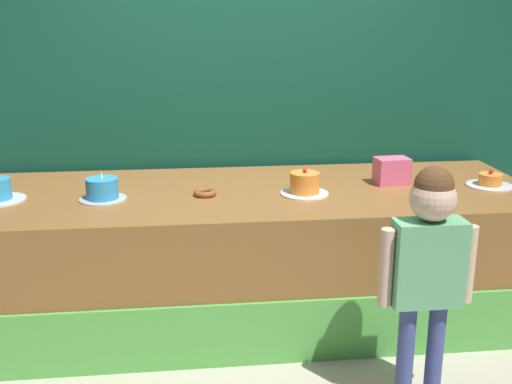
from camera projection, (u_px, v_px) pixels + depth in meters
name	position (u px, v px, depth m)	size (l,w,h in m)	color
ground_plane	(265.00, 363.00, 3.41)	(12.00, 12.00, 0.00)	#BCB29E
stage_platform	(253.00, 254.00, 3.86)	(3.48, 1.23, 0.83)	brown
curtain_backdrop	(242.00, 83.00, 4.26)	(4.20, 0.08, 2.81)	#144C38
child_figure	(428.00, 255.00, 2.86)	(0.47, 0.21, 1.21)	#3F4C8C
pink_box	(392.00, 171.00, 3.87)	(0.21, 0.14, 0.17)	#EC638D
donut	(205.00, 193.00, 3.63)	(0.14, 0.14, 0.03)	brown
cake_center_left	(102.00, 190.00, 3.54)	(0.27, 0.27, 0.18)	silver
cake_center_right	(305.00, 185.00, 3.65)	(0.29, 0.29, 0.16)	white
cake_far_right	(490.00, 182.00, 3.83)	(0.29, 0.29, 0.11)	silver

